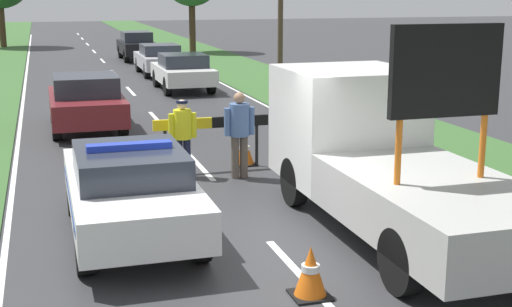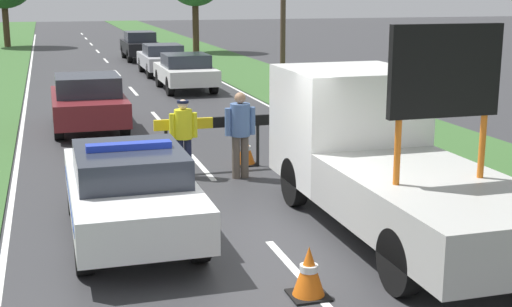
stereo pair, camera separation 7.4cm
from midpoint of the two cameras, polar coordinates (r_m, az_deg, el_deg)
ground_plane at (r=11.10m, az=1.18°, el=-7.00°), size 160.00×160.00×0.00m
lane_markings at (r=30.36m, az=-10.33°, el=5.62°), size 7.89×70.73×0.01m
grass_verge_right at (r=31.53m, az=0.57°, el=6.12°), size 3.94×120.00×0.03m
police_car at (r=11.27m, az=-9.88°, el=-2.80°), size 1.84×4.55×1.52m
work_truck at (r=11.77m, az=10.05°, el=-0.05°), size 2.22×6.36×3.35m
road_barrier at (r=15.22m, az=-3.35°, el=2.14°), size 2.51×0.08×1.14m
police_officer at (r=14.66m, az=-5.68°, el=1.79°), size 0.58×0.37×1.62m
pedestrian_civilian at (r=14.48m, az=-1.13°, el=2.04°), size 0.64×0.41×1.78m
traffic_cone_near_police at (r=15.72m, az=-0.70°, el=0.27°), size 0.48×0.48×0.66m
traffic_cone_centre_front at (r=9.10m, az=4.48°, el=-9.42°), size 0.48×0.48×0.67m
traffic_cone_near_truck at (r=13.25m, az=-5.38°, el=-2.55°), size 0.37×0.37×0.52m
queued_car_wagon_maroon at (r=20.24m, az=-13.18°, el=4.07°), size 1.93×4.17×1.51m
queued_car_van_white at (r=27.55m, az=-5.59°, el=6.57°), size 1.86×4.05×1.40m
queued_car_sedan_silver at (r=32.87m, az=-7.42°, el=7.54°), size 1.81×4.29×1.38m
queued_car_sedan_black at (r=39.97m, az=-9.22°, el=8.55°), size 1.72×4.47×1.55m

